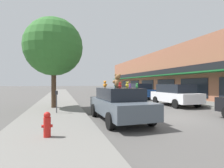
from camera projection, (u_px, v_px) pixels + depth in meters
ground_plane at (174, 118)px, 9.34m from camera, size 260.00×260.00×0.00m
sidewalk_near at (53, 124)px, 7.62m from camera, size 3.41×90.00×0.16m
storefront_row at (191, 74)px, 27.92m from camera, size 14.04×41.45×6.65m
plush_art_car at (119, 103)px, 8.62m from camera, size 2.21×4.76×1.62m
teddy_bear_giant at (118, 81)px, 8.94m from camera, size 0.54×0.36×0.72m
teddy_bear_green at (137, 86)px, 7.90m from camera, size 0.18×0.14×0.24m
teddy_bear_teal at (115, 85)px, 9.63m from camera, size 0.20×0.16×0.27m
teddy_bear_purple at (130, 86)px, 8.16m from camera, size 0.15×0.14×0.22m
teddy_bear_orange at (105, 84)px, 9.27m from camera, size 0.24×0.26×0.37m
teddy_bear_red at (120, 85)px, 7.85m from camera, size 0.22×0.17×0.29m
teddy_bear_black at (120, 85)px, 8.44m from camera, size 0.21×0.20×0.30m
teddy_bear_yellow at (127, 85)px, 8.81m from camera, size 0.24×0.17×0.31m
teddy_bear_cream at (127, 85)px, 9.16m from camera, size 0.21×0.22×0.32m
parked_car_far_center at (175, 94)px, 14.46m from camera, size 2.13×4.53×1.78m
parked_car_far_right at (139, 91)px, 21.06m from camera, size 2.16×4.44×1.83m
street_tree at (54, 47)px, 12.21m from camera, size 4.04×4.04×6.27m
fire_hydrant at (47, 124)px, 5.48m from camera, size 0.33×0.22×0.79m
parking_meter at (57, 99)px, 9.98m from camera, size 0.14×0.10×1.27m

